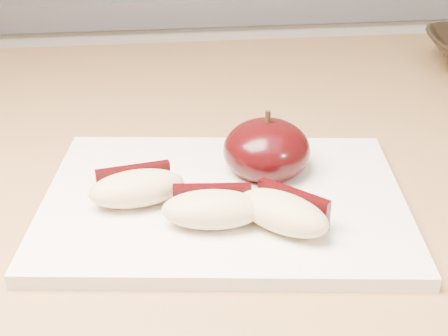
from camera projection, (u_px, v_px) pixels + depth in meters
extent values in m
cube|color=silver|center=(184.00, 180.00, 1.46)|extent=(2.40, 0.60, 0.90)
cube|color=#A07446|center=(213.00, 154.00, 0.64)|extent=(1.64, 0.64, 0.04)
cube|color=silver|center=(224.00, 201.00, 0.51)|extent=(0.32, 0.25, 0.01)
ellipsoid|color=black|center=(267.00, 150.00, 0.54)|extent=(0.10, 0.10, 0.05)
cylinder|color=black|center=(268.00, 117.00, 0.52)|extent=(0.00, 0.00, 0.01)
ellipsoid|color=#CFB883|center=(137.00, 188.00, 0.49)|extent=(0.08, 0.05, 0.03)
cube|color=black|center=(134.00, 180.00, 0.50)|extent=(0.06, 0.02, 0.03)
ellipsoid|color=#CFB883|center=(213.00, 209.00, 0.46)|extent=(0.08, 0.04, 0.03)
cube|color=black|center=(212.00, 199.00, 0.48)|extent=(0.06, 0.01, 0.03)
ellipsoid|color=#CFB883|center=(282.00, 212.00, 0.46)|extent=(0.08, 0.08, 0.03)
cube|color=black|center=(293.00, 204.00, 0.47)|extent=(0.05, 0.05, 0.03)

